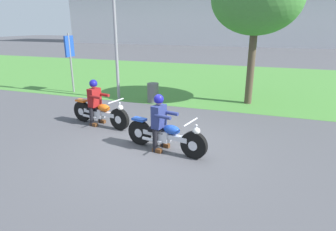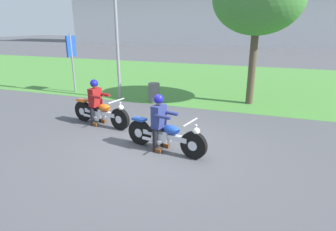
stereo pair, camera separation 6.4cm
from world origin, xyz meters
The scene contains 9 objects.
ground centered at (0.00, 0.00, 0.00)m, with size 120.00×120.00×0.00m, color #4C4C51.
grass_verge centered at (0.00, 9.67, 0.00)m, with size 60.00×12.00×0.01m, color #478438.
motorcycle_lead centered at (0.32, -0.15, 0.40)m, with size 2.18×0.76×0.88m.
rider_lead centered at (0.16, -0.11, 0.82)m, with size 0.61×0.54×1.41m.
motorcycle_follow centered at (-2.19, 0.94, 0.39)m, with size 2.17×0.76×0.88m.
rider_follow centered at (-2.36, 0.98, 0.82)m, with size 0.61×0.54×1.40m.
streetlight_pole centered at (-3.12, 4.00, 3.83)m, with size 0.96×0.20×6.20m.
trash_can centered at (-1.67, 3.95, 0.39)m, with size 0.45×0.45×0.77m, color #595E5B.
sign_banner centered at (-5.79, 4.42, 1.72)m, with size 0.08×0.60×2.60m.
Camera 1 is at (2.49, -6.17, 2.98)m, focal length 30.37 mm.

